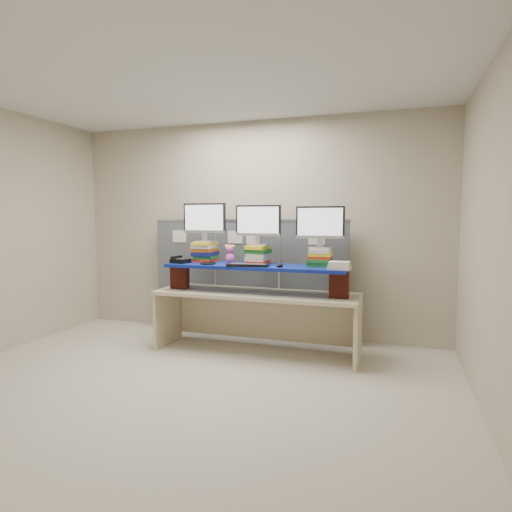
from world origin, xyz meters
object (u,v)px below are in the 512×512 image
(blue_board, at_px, (256,266))
(monitor_right, at_px, (320,225))
(monitor_center, at_px, (258,223))
(desk, at_px, (256,305))
(monitor_left, at_px, (205,220))
(keyboard, at_px, (248,265))
(desk_phone, at_px, (180,260))

(blue_board, xyz_separation_m, monitor_right, (0.70, 0.12, 0.47))
(blue_board, relative_size, monitor_center, 3.85)
(desk, xyz_separation_m, monitor_right, (0.70, 0.12, 0.91))
(monitor_left, bearing_deg, keyboard, -23.79)
(desk_phone, bearing_deg, monitor_center, 22.19)
(monitor_left, xyz_separation_m, desk_phone, (-0.22, -0.21, -0.47))
(monitor_center, xyz_separation_m, monitor_right, (0.71, -0.00, -0.02))
(monitor_right, height_order, desk_phone, monitor_right)
(desk, height_order, monitor_right, monitor_right)
(monitor_left, bearing_deg, monitor_center, -0.00)
(desk, relative_size, keyboard, 4.95)
(monitor_right, bearing_deg, monitor_center, -180.00)
(keyboard, bearing_deg, monitor_left, 149.96)
(monitor_left, bearing_deg, desk, -9.77)
(desk, xyz_separation_m, monitor_center, (-0.01, 0.12, 0.93))
(desk, bearing_deg, monitor_center, 96.14)
(desk, xyz_separation_m, desk_phone, (-0.91, -0.09, 0.49))
(blue_board, relative_size, monitor_right, 3.85)
(blue_board, height_order, desk_phone, desk_phone)
(desk, bearing_deg, monitor_left, 170.23)
(desk, distance_m, keyboard, 0.50)
(monitor_right, relative_size, desk_phone, 2.48)
(keyboard, xyz_separation_m, desk_phone, (-0.87, 0.08, 0.02))
(blue_board, bearing_deg, monitor_right, 9.61)
(blue_board, distance_m, desk_phone, 0.92)
(desk, distance_m, blue_board, 0.44)
(monitor_left, bearing_deg, blue_board, -9.77)
(monitor_left, xyz_separation_m, monitor_right, (1.39, -0.00, -0.05))
(monitor_center, xyz_separation_m, keyboard, (-0.03, -0.29, -0.46))
(keyboard, bearing_deg, blue_board, 70.46)
(desk, height_order, desk_phone, desk_phone)
(monitor_center, bearing_deg, desk_phone, -166.89)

